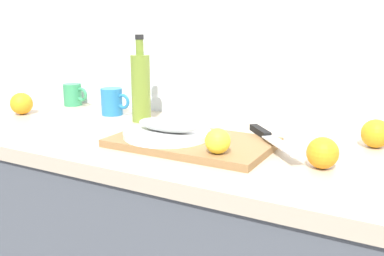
{
  "coord_description": "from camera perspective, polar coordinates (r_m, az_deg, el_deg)",
  "views": [
    {
      "loc": [
        0.44,
        -1.02,
        1.23
      ],
      "look_at": [
        -0.1,
        -0.04,
        0.95
      ],
      "focal_mm": 39.76,
      "sensor_mm": 36.0,
      "label": 1
    }
  ],
  "objects": [
    {
      "name": "coffee_mug_2",
      "position": [
        1.78,
        -15.65,
        4.33
      ],
      "size": [
        0.11,
        0.07,
        0.09
      ],
      "color": "#338C59",
      "rests_on": "kitchen_counter"
    },
    {
      "name": "olive_oil_bottle",
      "position": [
        1.43,
        -6.88,
        5.55
      ],
      "size": [
        0.06,
        0.06,
        0.29
      ],
      "color": "olive",
      "rests_on": "kitchen_counter"
    },
    {
      "name": "white_plate",
      "position": [
        1.18,
        -3.33,
        -0.78
      ],
      "size": [
        0.24,
        0.24,
        0.01
      ],
      "primitive_type": "cylinder",
      "color": "white",
      "rests_on": "cutting_board"
    },
    {
      "name": "back_wall",
      "position": [
        1.41,
        11.21,
        14.69
      ],
      "size": [
        3.2,
        0.05,
        2.5
      ],
      "primitive_type": "cube",
      "color": "white",
      "rests_on": "ground_plane"
    },
    {
      "name": "lemon_0",
      "position": [
        1.02,
        3.46,
        -1.74
      ],
      "size": [
        0.06,
        0.06,
        0.06
      ],
      "primitive_type": "sphere",
      "color": "yellow",
      "rests_on": "cutting_board"
    },
    {
      "name": "coffee_mug_1",
      "position": [
        1.56,
        -10.62,
        3.51
      ],
      "size": [
        0.12,
        0.08,
        0.1
      ],
      "color": "#2672B2",
      "rests_on": "kitchen_counter"
    },
    {
      "name": "chef_knife",
      "position": [
        1.16,
        10.11,
        -1.08
      ],
      "size": [
        0.22,
        0.23,
        0.02
      ],
      "rotation": [
        0.0,
        0.0,
        -0.84
      ],
      "color": "silver",
      "rests_on": "cutting_board"
    },
    {
      "name": "orange_0",
      "position": [
        1.02,
        17.12,
        -3.21
      ],
      "size": [
        0.07,
        0.07,
        0.07
      ],
      "primitive_type": "sphere",
      "color": "orange",
      "rests_on": "kitchen_counter"
    },
    {
      "name": "cutting_board",
      "position": [
        1.16,
        0.0,
        -1.92
      ],
      "size": [
        0.43,
        0.26,
        0.02
      ],
      "primitive_type": "cube",
      "color": "olive",
      "rests_on": "kitchen_counter"
    },
    {
      "name": "fish_fillet",
      "position": [
        1.17,
        -3.34,
        0.43
      ],
      "size": [
        0.18,
        0.08,
        0.04
      ],
      "primitive_type": "ellipsoid",
      "color": "#999E99",
      "rests_on": "white_plate"
    },
    {
      "name": "orange_1",
      "position": [
        1.66,
        -21.9,
        3.06
      ],
      "size": [
        0.08,
        0.08,
        0.08
      ],
      "primitive_type": "sphere",
      "color": "orange",
      "rests_on": "kitchen_counter"
    },
    {
      "name": "orange_3",
      "position": [
        1.24,
        23.43,
        -0.69
      ],
      "size": [
        0.08,
        0.08,
        0.08
      ],
      "primitive_type": "sphere",
      "color": "orange",
      "rests_on": "kitchen_counter"
    }
  ]
}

